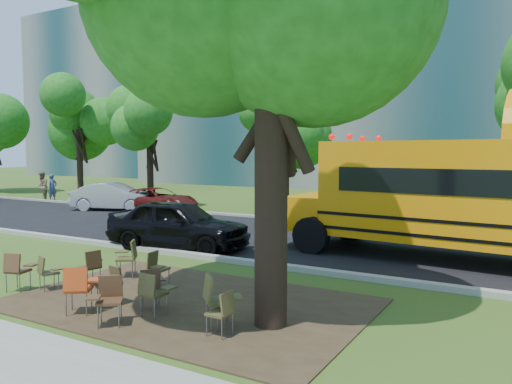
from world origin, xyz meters
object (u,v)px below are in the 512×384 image
Objects in this scene: bg_car_red at (157,200)px; chair_4 at (153,290)px; chair_9 at (129,255)px; chair_11 at (151,284)px; chair_10 at (156,266)px; bg_car_silver at (114,197)px; pedestrian_b at (42,186)px; chair_3 at (110,282)px; chair_5 at (108,296)px; chair_2 at (79,285)px; chair_0 at (17,268)px; pedestrian_a at (53,188)px; black_car at (178,224)px; chair_7 at (216,296)px; chair_8 at (92,264)px; chair_1 at (47,270)px; chair_6 at (223,309)px.

chair_4 is at bearing -140.55° from bg_car_red.
chair_9 is 2.59m from chair_11.
chair_4 is 1.05× the size of chair_10.
pedestrian_b is (-7.58, 1.48, 0.18)m from bg_car_silver.
chair_3 is 0.86m from chair_11.
bg_car_red is at bearing -90.43° from chair_5.
bg_car_red is at bearing 91.98° from chair_2.
chair_10 is (-0.12, 1.48, 0.01)m from chair_3.
chair_0 is 0.52× the size of pedestrian_a.
chair_9 is 0.55× the size of pedestrian_a.
chair_2 is at bearing -164.55° from black_car.
chair_5 is (3.29, -0.55, 0.01)m from chair_0.
chair_5 is at bearing 144.55° from chair_3.
chair_11 is at bearing -129.54° from chair_5.
pedestrian_a is at bearing -169.73° from chair_7.
chair_8 is 0.19× the size of bg_car_silver.
pedestrian_b reaches higher than chair_10.
chair_1 is 3.16m from chair_4.
bg_car_red is (-12.18, 12.40, 0.13)m from chair_6.
chair_5 is 1.08× the size of chair_11.
chair_2 is 16.68m from bg_car_silver.
chair_0 is 5.28m from chair_6.
chair_2 is 15.83m from bg_car_red.
chair_7 is (1.31, 0.11, 0.06)m from chair_4.
chair_5 is 1.05m from chair_11.
chair_10 is at bearing -154.41° from black_car.
chair_1 is at bearing -159.78° from bg_car_silver.
bg_car_red is at bearing 5.07° from chair_9.
chair_7 is 4.17m from chair_9.
chair_3 is 0.83× the size of chair_7.
pedestrian_b is at bearing 25.08° from chair_9.
chair_11 reaches higher than chair_1.
chair_2 is 0.69m from chair_3.
pedestrian_b is (-19.15, 12.89, 0.41)m from chair_3.
chair_6 is 0.17× the size of black_car.
chair_1 is 0.91× the size of chair_4.
pedestrian_b is (-20.35, 13.02, 0.37)m from chair_4.
chair_7 is 0.22× the size of bg_car_silver.
pedestrian_b is (-19.98, 12.65, 0.39)m from chair_11.
chair_6 is at bearing 53.18° from chair_10.
chair_1 is at bearing 7.88° from chair_3.
pedestrian_b is at bearing -168.55° from chair_7.
chair_8 is at bearing 31.35° from chair_0.
bg_car_red is (-10.58, 12.26, 0.08)m from chair_4.
chair_5 is 1.13× the size of chair_6.
chair_0 is 2.39m from chair_9.
chair_4 is 6.52m from black_car.
black_car is (-5.02, 5.24, 0.18)m from chair_7.
chair_6 is (1.60, -0.14, -0.04)m from chair_4.
chair_7 reaches higher than chair_3.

